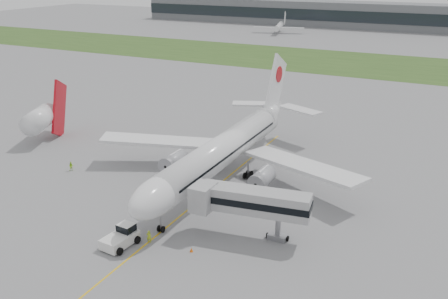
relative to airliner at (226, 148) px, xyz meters
The scene contains 14 objects.
ground 7.47m from the airliner, 90.00° to the right, with size 600.00×600.00×0.00m, color slate.
apron_markings 11.38m from the airliner, 90.00° to the right, with size 70.00×70.00×0.04m, color gold, non-canonical shape.
grass_strip 115.27m from the airliner, 90.00° to the left, with size 600.00×50.00×0.02m, color #2D4A1B.
terminal_building 225.01m from the airliner, 90.00° to the left, with size 320.00×22.30×14.00m.
control_tower 244.38m from the airliner, 111.62° to the left, with size 12.00×12.00×56.00m, color slate, non-canonical shape.
airliner is the anchor object (origin of this frame).
pushback_tug 25.40m from the airliner, 96.32° to the right, with size 3.76×5.19×2.52m.
jet_bridge 19.34m from the airliner, 55.47° to the right, with size 15.38×6.41×7.15m.
safety_cone_left 26.17m from the airliner, 98.93° to the right, with size 0.42×0.42×0.58m, color #E15A0B.
safety_cone_right 23.84m from the airliner, 74.53° to the right, with size 0.44×0.44×0.60m, color #E15A0B.
ground_crew_near 23.36m from the airliner, 89.69° to the right, with size 0.64×0.42×1.74m, color #AECB21.
ground_crew_far 27.75m from the airliner, 161.03° to the right, with size 0.82×0.64×1.69m, color #9CE125.
neighbor_aircraft 41.88m from the airliner, behind, with size 7.60×15.45×12.56m.
distant_aircraft_left 191.72m from the airliner, 107.84° to the left, with size 26.21×23.13×10.02m, color silver, non-canonical shape.
Camera 1 is at (34.14, -64.57, 34.17)m, focal length 40.00 mm.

